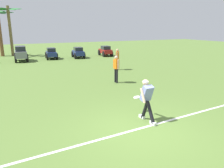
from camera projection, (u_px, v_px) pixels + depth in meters
name	position (u px, v px, depth m)	size (l,w,h in m)	color
ground_plane	(142.00, 131.00, 6.76)	(80.00, 80.00, 0.00)	#567432
field_line_paint	(139.00, 129.00, 6.89)	(21.09, 0.10, 0.01)	white
frisbee_thrower	(147.00, 98.00, 7.32)	(0.46, 1.10, 1.43)	black
frisbee_in_flight	(137.00, 97.00, 8.20)	(0.28, 0.28, 0.07)	white
teammate_near_sideline	(116.00, 67.00, 12.38)	(0.23, 0.50, 1.56)	black
teammate_midfield	(117.00, 57.00, 16.20)	(0.35, 0.45, 1.56)	black
parked_car_slot_b	(21.00, 53.00, 20.38)	(1.23, 2.38, 1.40)	slate
parked_car_slot_c	(51.00, 53.00, 21.97)	(1.27, 2.27, 1.10)	navy
parked_car_slot_d	(78.00, 52.00, 22.71)	(1.29, 2.28, 1.10)	navy
parked_car_slot_e	(105.00, 51.00, 24.24)	(1.25, 2.27, 1.10)	maroon
palm_tree_far_right	(10.00, 25.00, 23.63)	(3.10, 3.15, 5.32)	brown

